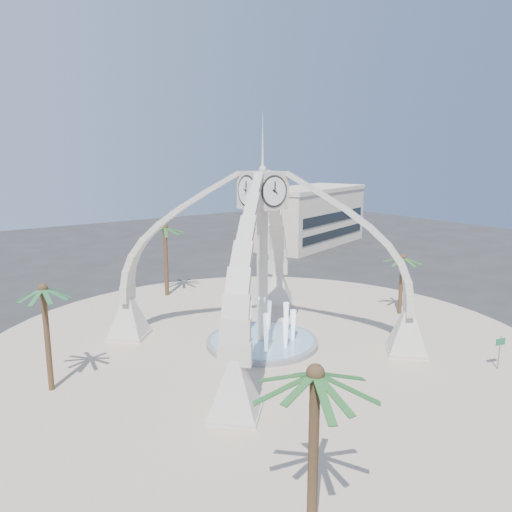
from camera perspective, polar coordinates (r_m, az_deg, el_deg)
ground at (r=36.33m, az=0.70°, el=-10.13°), size 140.00×140.00×0.00m
plaza at (r=36.32m, az=0.70°, el=-10.09°), size 40.00×40.00×0.06m
clock_tower at (r=34.45m, az=0.73°, el=-0.06°), size 17.94×17.94×16.30m
fountain at (r=36.23m, az=0.70°, el=-9.71°), size 8.00×8.00×3.62m
building_ne at (r=75.05m, az=6.21°, el=4.58°), size 21.87×14.17×8.60m
palm_east at (r=43.38m, az=16.42°, el=-0.22°), size 4.55×4.55×5.64m
palm_west at (r=30.19m, az=-23.17°, el=-3.63°), size 4.16×4.16×6.79m
palm_north at (r=47.68m, az=-10.39°, el=3.13°), size 4.42×4.42×7.46m
palm_south at (r=17.58m, az=6.80°, el=-13.44°), size 4.51×4.51×6.92m
street_sign at (r=35.31m, az=26.10°, el=-9.21°), size 0.81×0.25×2.27m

